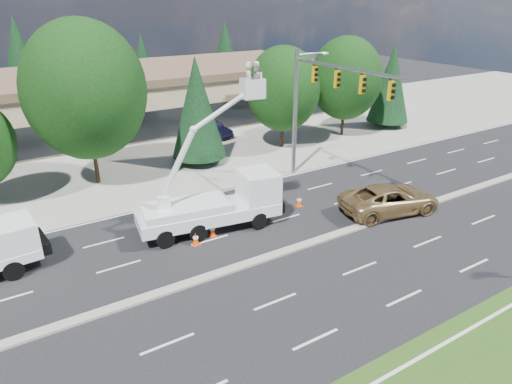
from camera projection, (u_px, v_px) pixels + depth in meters
ground at (239, 268)px, 22.43m from camera, size 140.00×140.00×0.00m
concrete_apron at (120, 156)px, 38.02m from camera, size 140.00×22.00×0.01m
road_median at (239, 267)px, 22.40m from camera, size 120.00×0.55×0.12m
strip_mall at (86, 101)px, 44.68m from camera, size 50.40×15.40×5.50m
tree_front_d at (85, 91)px, 30.08m from camera, size 8.05×8.05×11.17m
tree_front_e at (197, 107)px, 34.78m from camera, size 4.21×4.21×8.30m
tree_front_f at (283, 89)px, 38.41m from camera, size 6.23×6.23×8.64m
tree_front_g at (346, 78)px, 41.69m from camera, size 6.56×6.56×9.11m
tree_front_h at (391, 83)px, 44.99m from camera, size 4.11×4.11×8.10m
tree_back_b at (21, 61)px, 51.02m from camera, size 5.30×5.30×10.45m
tree_back_c at (143, 64)px, 58.33m from camera, size 4.03×4.03×7.94m
tree_back_d at (225, 53)px, 63.87m from camera, size 4.68×4.68×9.22m
signal_mast at (315, 98)px, 30.37m from camera, size 2.76×10.16×9.00m
bucket_truck at (223, 195)px, 25.68m from camera, size 8.36×3.61×9.19m
traffic_cone_b at (196, 239)px, 24.36m from camera, size 0.40×0.40×0.70m
traffic_cone_c at (212, 230)px, 25.27m from camera, size 0.40×0.40×0.70m
traffic_cone_d at (299, 201)px, 28.86m from camera, size 0.40×0.40×0.70m
minivan at (390, 199)px, 27.88m from camera, size 6.67×4.05×1.73m
parked_car_east at (213, 129)px, 43.03m from camera, size 2.50×4.34×1.35m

